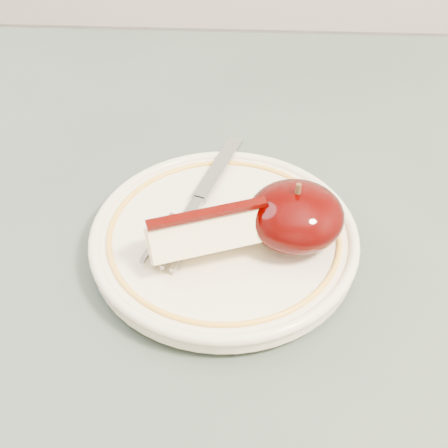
{
  "coord_description": "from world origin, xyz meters",
  "views": [
    {
      "loc": [
        0.12,
        -0.25,
        1.09
      ],
      "look_at": [
        0.1,
        0.09,
        0.78
      ],
      "focal_mm": 50.0,
      "sensor_mm": 36.0,
      "label": 1
    }
  ],
  "objects_px": {
    "table": "(87,404)",
    "plate": "(224,238)",
    "apple_half": "(295,216)",
    "fork": "(199,200)"
  },
  "relations": [
    {
      "from": "table",
      "to": "plate",
      "type": "distance_m",
      "value": 0.17
    },
    {
      "from": "plate",
      "to": "apple_half",
      "type": "bearing_deg",
      "value": -1.98
    },
    {
      "from": "table",
      "to": "apple_half",
      "type": "relative_size",
      "value": 12.77
    },
    {
      "from": "table",
      "to": "plate",
      "type": "xyz_separation_m",
      "value": [
        0.1,
        0.09,
        0.1
      ]
    },
    {
      "from": "apple_half",
      "to": "fork",
      "type": "relative_size",
      "value": 0.44
    },
    {
      "from": "fork",
      "to": "apple_half",
      "type": "bearing_deg",
      "value": -96.4
    },
    {
      "from": "table",
      "to": "fork",
      "type": "relative_size",
      "value": 5.64
    },
    {
      "from": "plate",
      "to": "fork",
      "type": "distance_m",
      "value": 0.04
    },
    {
      "from": "table",
      "to": "fork",
      "type": "xyz_separation_m",
      "value": [
        0.08,
        0.12,
        0.11
      ]
    },
    {
      "from": "table",
      "to": "plate",
      "type": "relative_size",
      "value": 4.45
    }
  ]
}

